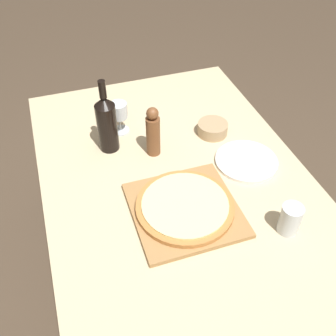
# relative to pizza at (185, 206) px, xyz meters

# --- Properties ---
(ground_plane) EXTENTS (12.00, 12.00, 0.00)m
(ground_plane) POSITION_rel_pizza_xyz_m (0.03, 0.09, -0.76)
(ground_plane) COLOR #4C3D2D
(dining_table) EXTENTS (0.99, 1.63, 0.73)m
(dining_table) POSITION_rel_pizza_xyz_m (0.03, 0.09, -0.11)
(dining_table) COLOR #CCB78E
(dining_table) RESTS_ON ground_plane
(cutting_board) EXTENTS (0.36, 0.36, 0.02)m
(cutting_board) POSITION_rel_pizza_xyz_m (0.00, 0.00, -0.02)
(cutting_board) COLOR #A87A47
(cutting_board) RESTS_ON dining_table
(pizza) EXTENTS (0.34, 0.34, 0.02)m
(pizza) POSITION_rel_pizza_xyz_m (0.00, 0.00, 0.00)
(pizza) COLOR #BC7A3D
(pizza) RESTS_ON cutting_board
(wine_bottle) EXTENTS (0.08, 0.08, 0.31)m
(wine_bottle) POSITION_rel_pizza_xyz_m (-0.17, 0.42, 0.10)
(wine_bottle) COLOR black
(wine_bottle) RESTS_ON dining_table
(pepper_mill) EXTENTS (0.06, 0.06, 0.22)m
(pepper_mill) POSITION_rel_pizza_xyz_m (-0.01, 0.34, 0.07)
(pepper_mill) COLOR brown
(pepper_mill) RESTS_ON dining_table
(wine_glass) EXTENTS (0.08, 0.08, 0.14)m
(wine_glass) POSITION_rel_pizza_xyz_m (-0.11, 0.52, 0.07)
(wine_glass) COLOR silver
(wine_glass) RESTS_ON dining_table
(small_bowl) EXTENTS (0.13, 0.13, 0.05)m
(small_bowl) POSITION_rel_pizza_xyz_m (0.26, 0.38, -0.00)
(small_bowl) COLOR tan
(small_bowl) RESTS_ON dining_table
(drinking_tumbler) EXTENTS (0.07, 0.07, 0.11)m
(drinking_tumbler) POSITION_rel_pizza_xyz_m (0.30, -0.18, 0.03)
(drinking_tumbler) COLOR silver
(drinking_tumbler) RESTS_ON dining_table
(dinner_plate) EXTENTS (0.25, 0.25, 0.01)m
(dinner_plate) POSITION_rel_pizza_xyz_m (0.32, 0.16, -0.02)
(dinner_plate) COLOR white
(dinner_plate) RESTS_ON dining_table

